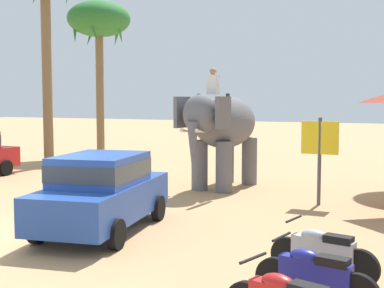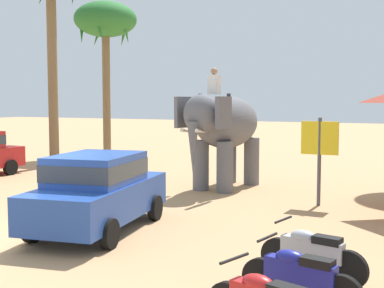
{
  "view_description": "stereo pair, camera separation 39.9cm",
  "coord_description": "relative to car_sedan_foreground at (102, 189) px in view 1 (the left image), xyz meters",
  "views": [
    {
      "loc": [
        7.76,
        -8.26,
        2.86
      ],
      "look_at": [
        1.36,
        5.37,
        1.6
      ],
      "focal_mm": 48.71,
      "sensor_mm": 36.0,
      "label": 1
    },
    {
      "loc": [
        8.12,
        -8.09,
        2.86
      ],
      "look_at": [
        1.36,
        5.37,
        1.6
      ],
      "focal_mm": 48.71,
      "sensor_mm": 36.0,
      "label": 2
    }
  ],
  "objects": [
    {
      "name": "ground_plane",
      "position": [
        -1.22,
        -1.04,
        -0.93
      ],
      "size": [
        120.0,
        120.0,
        0.0
      ],
      "primitive_type": "plane",
      "color": "tan"
    },
    {
      "name": "palm_tree_behind_elephant",
      "position": [
        -9.18,
        13.01,
        5.85
      ],
      "size": [
        3.2,
        3.2,
        7.9
      ],
      "color": "brown",
      "rests_on": "ground"
    },
    {
      "name": "elephant_with_mahout",
      "position": [
        0.25,
        6.37,
        1.06
      ],
      "size": [
        1.94,
        3.96,
        3.88
      ],
      "color": "slate",
      "rests_on": "ground"
    },
    {
      "name": "motorcycle_mid_row",
      "position": [
        4.97,
        -1.08,
        -0.46
      ],
      "size": [
        1.79,
        0.58,
        0.94
      ],
      "color": "black",
      "rests_on": "ground"
    },
    {
      "name": "motorcycle_second_in_row",
      "position": [
        5.1,
        -2.26,
        -0.46
      ],
      "size": [
        1.79,
        0.57,
        0.94
      ],
      "color": "black",
      "rests_on": "ground"
    },
    {
      "name": "signboard_yellow",
      "position": [
        3.69,
        4.95,
        0.76
      ],
      "size": [
        1.0,
        0.1,
        2.4
      ],
      "color": "#4C4C51",
      "rests_on": "ground"
    },
    {
      "name": "car_sedan_foreground",
      "position": [
        0.0,
        0.0,
        0.0
      ],
      "size": [
        2.42,
        4.34,
        1.7
      ],
      "color": "#23479E",
      "rests_on": "ground"
    }
  ]
}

